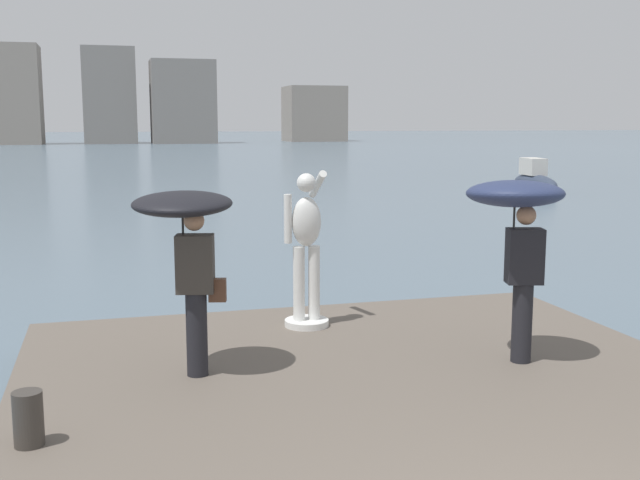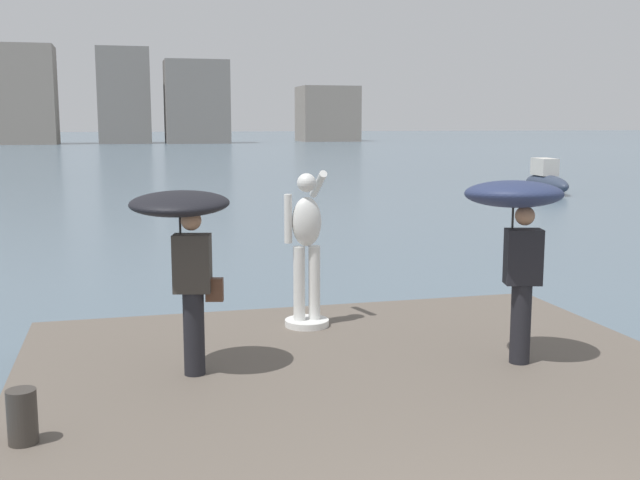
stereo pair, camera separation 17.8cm
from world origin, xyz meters
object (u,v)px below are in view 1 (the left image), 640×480
(statue_white_figure, at_px, (306,251))
(onlooker_left, at_px, (187,231))
(onlooker_right, at_px, (517,216))
(mooring_bollard, at_px, (28,419))
(boat_far, at_px, (535,180))

(statue_white_figure, relative_size, onlooker_left, 1.04)
(onlooker_right, bearing_deg, onlooker_left, 172.12)
(statue_white_figure, height_order, mooring_bollard, statue_white_figure)
(onlooker_left, distance_m, boat_far, 27.64)
(onlooker_right, distance_m, mooring_bollard, 5.22)
(statue_white_figure, bearing_deg, boat_far, 52.70)
(mooring_bollard, relative_size, boat_far, 0.11)
(onlooker_left, relative_size, boat_far, 0.48)
(onlooker_right, xyz_separation_m, boat_far, (13.55, 22.22, -1.48))
(statue_white_figure, relative_size, onlooker_right, 0.99)
(mooring_bollard, xyz_separation_m, boat_far, (18.48, 23.20, -0.10))
(statue_white_figure, xyz_separation_m, onlooker_right, (1.82, -2.04, 0.64))
(onlooker_left, distance_m, onlooker_right, 3.51)
(onlooker_right, height_order, boat_far, onlooker_right)
(onlooker_right, distance_m, boat_far, 26.07)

